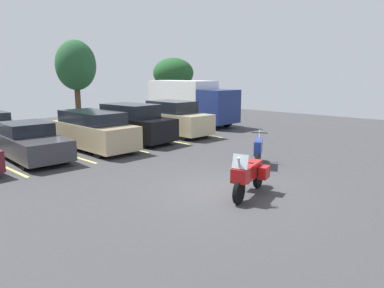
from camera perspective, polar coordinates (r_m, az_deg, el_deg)
The scene contains 11 objects.
ground at distance 11.08m, azimuth 5.20°, elevation -7.52°, with size 44.00×44.00×0.10m, color #38383A.
motorcycle_touring at distance 10.43m, azimuth 9.04°, elevation -4.84°, with size 2.28×1.03×1.37m.
motorcycle_second at distance 13.88m, azimuth 10.54°, elevation -1.06°, with size 1.96×1.16×1.30m.
parking_stripes at distance 16.80m, azimuth -19.58°, elevation -1.51°, with size 16.27×5.00×0.01m.
car_charcoal at distance 16.25m, azimuth -24.59°, elevation 0.30°, with size 2.15×4.91×1.52m.
car_tan at distance 17.22m, azimuth -15.40°, elevation 2.09°, with size 1.96×4.86×1.80m.
car_black at distance 18.82m, azimuth -9.31°, elevation 3.25°, with size 2.16×4.55×1.97m.
car_champagne at distance 20.63m, azimuth -2.77°, elevation 4.05°, with size 2.10×4.56×1.98m.
box_truck at distance 25.30m, azimuth -0.30°, elevation 6.83°, with size 2.67×7.22×3.05m.
tree_rear at distance 28.30m, azimuth -18.09°, elevation 11.82°, with size 2.94×2.94×5.99m.
tree_far_left at distance 37.15m, azimuth -3.01°, elevation 11.26°, with size 4.13×4.13×5.16m.
Camera 1 is at (-8.33, -6.40, 3.46)m, focal length 33.35 mm.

